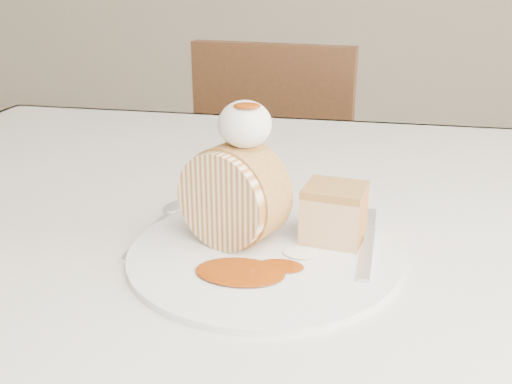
# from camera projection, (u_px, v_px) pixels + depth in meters

# --- Properties ---
(table) EXTENTS (1.40, 0.90, 0.75)m
(table) POSITION_uv_depth(u_px,v_px,m) (314.00, 271.00, 0.74)
(table) COLOR beige
(table) RESTS_ON ground
(chair_far) EXTENTS (0.45, 0.45, 0.86)m
(chair_far) POSITION_uv_depth(u_px,v_px,m) (281.00, 176.00, 1.58)
(chair_far) COLOR brown
(chair_far) RESTS_ON ground
(plate) EXTENTS (0.32, 0.32, 0.01)m
(plate) POSITION_uv_depth(u_px,v_px,m) (264.00, 253.00, 0.59)
(plate) COLOR white
(plate) RESTS_ON table
(roulade_slice) EXTENTS (0.12, 0.09, 0.10)m
(roulade_slice) POSITION_uv_depth(u_px,v_px,m) (234.00, 196.00, 0.59)
(roulade_slice) COLOR #FFE8B1
(roulade_slice) RESTS_ON plate
(cake_chunk) EXTENTS (0.07, 0.07, 0.05)m
(cake_chunk) POSITION_uv_depth(u_px,v_px,m) (334.00, 216.00, 0.60)
(cake_chunk) COLOR #AA8340
(cake_chunk) RESTS_ON plate
(whipped_cream) EXTENTS (0.05, 0.05, 0.05)m
(whipped_cream) POSITION_uv_depth(u_px,v_px,m) (245.00, 124.00, 0.56)
(whipped_cream) COLOR white
(whipped_cream) RESTS_ON roulade_slice
(caramel_drizzle) EXTENTS (0.03, 0.02, 0.01)m
(caramel_drizzle) POSITION_uv_depth(u_px,v_px,m) (247.00, 100.00, 0.54)
(caramel_drizzle) COLOR #883205
(caramel_drizzle) RESTS_ON whipped_cream
(caramel_pool) EXTENTS (0.09, 0.07, 0.00)m
(caramel_pool) POSITION_uv_depth(u_px,v_px,m) (240.00, 272.00, 0.54)
(caramel_pool) COLOR #883205
(caramel_pool) RESTS_ON plate
(fork) EXTENTS (0.03, 0.17, 0.00)m
(fork) POSITION_uv_depth(u_px,v_px,m) (367.00, 252.00, 0.58)
(fork) COLOR silver
(fork) RESTS_ON plate
(spoon) EXTENTS (0.03, 0.15, 0.00)m
(spoon) POSITION_uv_depth(u_px,v_px,m) (149.00, 236.00, 0.63)
(spoon) COLOR silver
(spoon) RESTS_ON table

